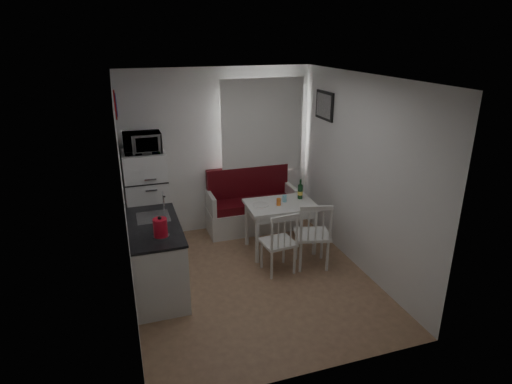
{
  "coord_description": "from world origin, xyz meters",
  "views": [
    {
      "loc": [
        -1.48,
        -4.66,
        3.06
      ],
      "look_at": [
        0.21,
        0.5,
        1.04
      ],
      "focal_mm": 30.0,
      "sensor_mm": 36.0,
      "label": 1
    }
  ],
  "objects_px": {
    "kitchen_counter": "(156,258)",
    "kettle": "(160,228)",
    "bench": "(251,210)",
    "chair_left": "(281,237)",
    "chair_right": "(316,229)",
    "dining_table": "(280,209)",
    "fridge": "(147,201)",
    "wine_bottle": "(300,189)",
    "microwave": "(142,143)"
  },
  "relations": [
    {
      "from": "wine_bottle",
      "to": "chair_left",
      "type": "bearing_deg",
      "value": -128.23
    },
    {
      "from": "dining_table",
      "to": "kettle",
      "type": "distance_m",
      "value": 2.05
    },
    {
      "from": "microwave",
      "to": "chair_left",
      "type": "bearing_deg",
      "value": -40.03
    },
    {
      "from": "bench",
      "to": "chair_left",
      "type": "height_order",
      "value": "bench"
    },
    {
      "from": "microwave",
      "to": "wine_bottle",
      "type": "bearing_deg",
      "value": -14.48
    },
    {
      "from": "chair_right",
      "to": "fridge",
      "type": "xyz_separation_m",
      "value": [
        -2.08,
        1.38,
        0.14
      ]
    },
    {
      "from": "bench",
      "to": "chair_right",
      "type": "relative_size",
      "value": 2.62
    },
    {
      "from": "bench",
      "to": "fridge",
      "type": "distance_m",
      "value": 1.69
    },
    {
      "from": "chair_right",
      "to": "fridge",
      "type": "height_order",
      "value": "fridge"
    },
    {
      "from": "bench",
      "to": "fridge",
      "type": "height_order",
      "value": "fridge"
    },
    {
      "from": "microwave",
      "to": "kettle",
      "type": "relative_size",
      "value": 2.03
    },
    {
      "from": "kettle",
      "to": "dining_table",
      "type": "bearing_deg",
      "value": 26.91
    },
    {
      "from": "chair_left",
      "to": "microwave",
      "type": "height_order",
      "value": "microwave"
    },
    {
      "from": "chair_left",
      "to": "bench",
      "type": "bearing_deg",
      "value": 82.19
    },
    {
      "from": "fridge",
      "to": "wine_bottle",
      "type": "distance_m",
      "value": 2.27
    },
    {
      "from": "kettle",
      "to": "wine_bottle",
      "type": "distance_m",
      "value": 2.38
    },
    {
      "from": "fridge",
      "to": "kettle",
      "type": "height_order",
      "value": "fridge"
    },
    {
      "from": "chair_left",
      "to": "chair_right",
      "type": "relative_size",
      "value": 0.87
    },
    {
      "from": "chair_right",
      "to": "microwave",
      "type": "distance_m",
      "value": 2.67
    },
    {
      "from": "wine_bottle",
      "to": "microwave",
      "type": "bearing_deg",
      "value": 165.52
    },
    {
      "from": "fridge",
      "to": "kettle",
      "type": "distance_m",
      "value": 1.65
    },
    {
      "from": "dining_table",
      "to": "chair_right",
      "type": "distance_m",
      "value": 0.72
    },
    {
      "from": "dining_table",
      "to": "fridge",
      "type": "xyz_separation_m",
      "value": [
        -1.83,
        0.71,
        0.09
      ]
    },
    {
      "from": "kitchen_counter",
      "to": "microwave",
      "type": "height_order",
      "value": "microwave"
    },
    {
      "from": "chair_left",
      "to": "kettle",
      "type": "height_order",
      "value": "kettle"
    },
    {
      "from": "chair_left",
      "to": "chair_right",
      "type": "height_order",
      "value": "chair_right"
    },
    {
      "from": "dining_table",
      "to": "wine_bottle",
      "type": "height_order",
      "value": "wine_bottle"
    },
    {
      "from": "kitchen_counter",
      "to": "chair_right",
      "type": "distance_m",
      "value": 2.1
    },
    {
      "from": "chair_right",
      "to": "wine_bottle",
      "type": "height_order",
      "value": "wine_bottle"
    },
    {
      "from": "chair_right",
      "to": "microwave",
      "type": "xyz_separation_m",
      "value": [
        -2.08,
        1.33,
        1.03
      ]
    },
    {
      "from": "kitchen_counter",
      "to": "kettle",
      "type": "distance_m",
      "value": 0.69
    },
    {
      "from": "chair_left",
      "to": "kettle",
      "type": "distance_m",
      "value": 1.64
    },
    {
      "from": "chair_left",
      "to": "fridge",
      "type": "relative_size",
      "value": 0.32
    },
    {
      "from": "dining_table",
      "to": "chair_right",
      "type": "bearing_deg",
      "value": -67.39
    },
    {
      "from": "bench",
      "to": "microwave",
      "type": "height_order",
      "value": "microwave"
    },
    {
      "from": "kitchen_counter",
      "to": "dining_table",
      "type": "height_order",
      "value": "kitchen_counter"
    },
    {
      "from": "kettle",
      "to": "kitchen_counter",
      "type": "bearing_deg",
      "value": 97.43
    },
    {
      "from": "chair_right",
      "to": "fridge",
      "type": "bearing_deg",
      "value": 160.29
    },
    {
      "from": "dining_table",
      "to": "microwave",
      "type": "xyz_separation_m",
      "value": [
        -1.83,
        0.66,
        0.97
      ]
    },
    {
      "from": "kitchen_counter",
      "to": "wine_bottle",
      "type": "bearing_deg",
      "value": 16.07
    },
    {
      "from": "microwave",
      "to": "wine_bottle",
      "type": "height_order",
      "value": "microwave"
    },
    {
      "from": "wine_bottle",
      "to": "chair_right",
      "type": "bearing_deg",
      "value": -97.4
    },
    {
      "from": "kitchen_counter",
      "to": "chair_left",
      "type": "xyz_separation_m",
      "value": [
        1.6,
        -0.13,
        0.1
      ]
    },
    {
      "from": "chair_left",
      "to": "dining_table",
      "type": "bearing_deg",
      "value": 63.75
    },
    {
      "from": "fridge",
      "to": "kettle",
      "type": "relative_size",
      "value": 5.89
    },
    {
      "from": "dining_table",
      "to": "chair_left",
      "type": "distance_m",
      "value": 0.72
    },
    {
      "from": "fridge",
      "to": "chair_right",
      "type": "bearing_deg",
      "value": -33.65
    },
    {
      "from": "bench",
      "to": "dining_table",
      "type": "bearing_deg",
      "value": -76.94
    },
    {
      "from": "dining_table",
      "to": "fridge",
      "type": "relative_size",
      "value": 0.68
    },
    {
      "from": "bench",
      "to": "kitchen_counter",
      "type": "bearing_deg",
      "value": -140.62
    }
  ]
}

